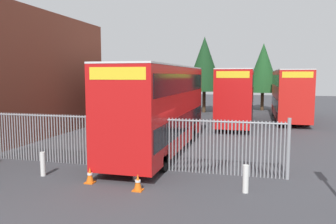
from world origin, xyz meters
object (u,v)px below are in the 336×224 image
Objects in this scene: double_decker_bus_behind_fence_right at (290,93)px; traffic_cone_by_gate at (138,183)px; double_decker_bus_near_gate at (160,105)px; bollard_near_right at (246,179)px; double_decker_bus_far_back at (237,94)px; traffic_cone_mid_forecourt at (90,175)px; double_decker_bus_behind_fence_left at (143,94)px; bollard_center_front at (135,167)px; bollard_near_left at (43,164)px.

double_decker_bus_behind_fence_right is 21.97m from traffic_cone_by_gate.
double_decker_bus_near_gate is 7.06m from bollard_near_right.
double_decker_bus_far_back is 18.32× the size of traffic_cone_by_gate.
double_decker_bus_far_back is at bearing 75.61° from traffic_cone_mid_forecourt.
double_decker_bus_far_back is at bearing 13.61° from double_decker_bus_behind_fence_left.
double_decker_bus_behind_fence_right is 22.34m from traffic_cone_mid_forecourt.
double_decker_bus_behind_fence_left is at bearing 101.78° from traffic_cone_mid_forecourt.
double_decker_bus_behind_fence_right is 11.38× the size of bollard_center_front.
double_decker_bus_near_gate is at bearing 94.79° from bollard_center_front.
double_decker_bus_far_back is (-4.36, -3.68, 0.00)m from double_decker_bus_behind_fence_right.
double_decker_bus_behind_fence_right is 22.97m from bollard_near_left.
traffic_cone_by_gate is (-2.32, -17.14, -2.13)m from double_decker_bus_far_back.
bollard_center_front is at bearing -100.02° from double_decker_bus_far_back.
bollard_near_left is 1.61× the size of traffic_cone_mid_forecourt.
traffic_cone_mid_forecourt is (3.13, -15.00, -2.13)m from double_decker_bus_behind_fence_left.
bollard_near_left is (-3.29, -5.17, -1.95)m from double_decker_bus_near_gate.
double_decker_bus_behind_fence_right is at bearing 67.05° from traffic_cone_mid_forecourt.
bollard_center_front is 1.61× the size of traffic_cone_by_gate.
bollard_center_front reaches higher than traffic_cone_mid_forecourt.
double_decker_bus_behind_fence_left is at bearing 93.60° from bollard_near_left.
traffic_cone_mid_forecourt is at bearing -78.22° from double_decker_bus_behind_fence_left.
bollard_near_left is 2.24m from traffic_cone_mid_forecourt.
traffic_cone_mid_forecourt is (-5.55, -0.41, -0.19)m from bollard_near_right.
bollard_near_right is (4.46, -5.11, -1.95)m from double_decker_bus_near_gate.
double_decker_bus_far_back is 17.47m from traffic_cone_mid_forecourt.
double_decker_bus_behind_fence_left is 14.81m from bollard_near_left.
double_decker_bus_near_gate is 1.00× the size of double_decker_bus_behind_fence_right.
double_decker_bus_behind_fence_left is at bearing 108.43° from traffic_cone_by_gate.
bollard_near_left is at bearing -111.60° from double_decker_bus_far_back.
bollard_near_left is 1.61× the size of traffic_cone_by_gate.
bollard_near_left is at bearing -172.98° from bollard_center_front.
double_decker_bus_near_gate and double_decker_bus_behind_fence_right have the same top height.
double_decker_bus_near_gate is 10.38m from double_decker_bus_behind_fence_left.
traffic_cone_by_gate is (5.11, -15.34, -2.13)m from double_decker_bus_behind_fence_left.
double_decker_bus_behind_fence_right is 20.41m from bollard_near_right.
traffic_cone_mid_forecourt is at bearing -175.78° from bollard_near_right.
bollard_near_left is (0.92, -14.65, -1.95)m from double_decker_bus_behind_fence_left.
double_decker_bus_behind_fence_left reaches higher than traffic_cone_mid_forecourt.
double_decker_bus_behind_fence_left and double_decker_bus_behind_fence_right have the same top height.
double_decker_bus_behind_fence_left is at bearing 113.96° from double_decker_bus_near_gate.
double_decker_bus_far_back is at bearing 74.06° from double_decker_bus_near_gate.
double_decker_bus_far_back reaches higher than traffic_cone_by_gate.
bollard_near_left and bollard_center_front have the same top height.
double_decker_bus_far_back is at bearing 68.40° from bollard_near_left.
double_decker_bus_behind_fence_left reaches higher than traffic_cone_by_gate.
bollard_near_right is at bearing -59.26° from double_decker_bus_behind_fence_left.
traffic_cone_by_gate is 1.00× the size of traffic_cone_mid_forecourt.
double_decker_bus_near_gate is at bearing 57.51° from bollard_near_left.
double_decker_bus_behind_fence_left is 18.32× the size of traffic_cone_by_gate.
double_decker_bus_behind_fence_right is 5.71m from double_decker_bus_far_back.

